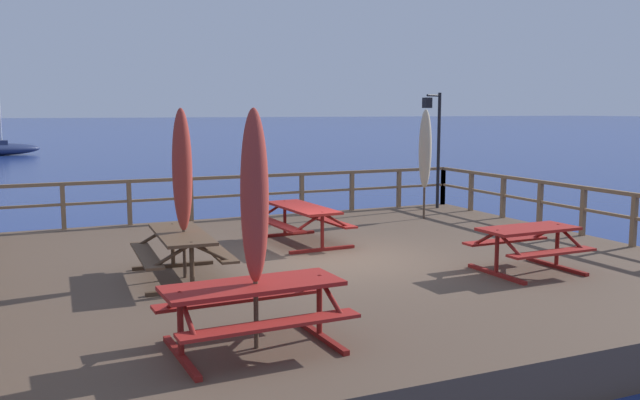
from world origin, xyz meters
TOP-DOWN VIEW (x-y plane):
  - ground_plane at (0.00, 0.00)m, footprint 600.00×600.00m
  - wooden_deck at (0.00, 0.00)m, footprint 12.13×11.06m
  - railing_waterside_far at (0.00, 5.38)m, footprint 11.93×0.10m
  - railing_side_right at (5.91, 0.00)m, footprint 0.10×10.86m
  - picnic_table_mid_centre at (-2.95, -0.28)m, footprint 1.48×2.17m
  - picnic_table_back_left at (-0.02, 1.69)m, footprint 1.51×2.24m
  - picnic_table_front_right at (-2.90, -3.84)m, footprint 2.10×1.48m
  - picnic_table_back_right at (2.52, -2.17)m, footprint 1.72×1.44m
  - patio_umbrella_tall_mid_right at (-2.89, -0.23)m, footprint 0.32×0.32m
  - patio_umbrella_tall_back_left at (4.01, 3.40)m, footprint 0.32×0.32m
  - patio_umbrella_short_front at (-2.87, -3.85)m, footprint 0.32×0.32m
  - lamp_post_hooked at (5.18, 4.76)m, footprint 0.66×0.33m

SIDE VIEW (x-z plane):
  - ground_plane at x=0.00m, z-range 0.00..0.00m
  - wooden_deck at x=0.00m, z-range 0.00..0.63m
  - picnic_table_back_right at x=2.52m, z-range 0.79..1.57m
  - picnic_table_front_right at x=-2.90m, z-range 0.80..1.58m
  - picnic_table_mid_centre at x=-2.95m, z-range 0.81..1.58m
  - picnic_table_back_left at x=-0.02m, z-range 0.81..1.58m
  - railing_side_right at x=5.91m, z-range 0.81..1.90m
  - railing_waterside_far at x=0.00m, z-range 0.82..1.91m
  - patio_umbrella_tall_back_left at x=4.01m, z-range 1.00..3.75m
  - patio_umbrella_short_front at x=-2.87m, z-range 1.01..3.76m
  - patio_umbrella_tall_mid_right at x=-2.89m, z-range 1.01..3.77m
  - lamp_post_hooked at x=5.18m, z-range 1.14..4.34m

